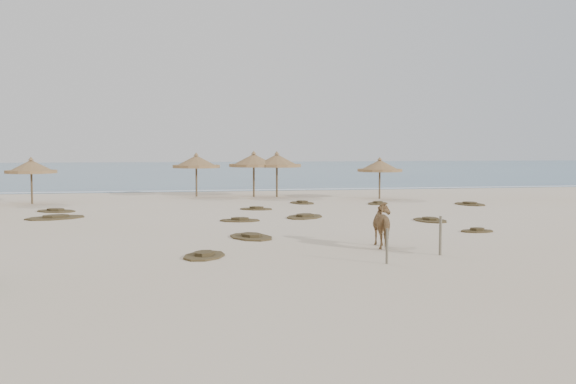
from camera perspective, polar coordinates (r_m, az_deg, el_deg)
name	(u,v)px	position (r m, az deg, el deg)	size (l,w,h in m)	color
ground	(284,235)	(24.85, -0.37, -3.85)	(160.00, 160.00, 0.00)	beige
ocean	(196,169)	(99.38, -8.17, 2.00)	(200.00, 100.00, 0.01)	#284E78
foam_line	(224,190)	(50.53, -5.67, 0.13)	(70.00, 0.60, 0.01)	silver
palapa_1	(31,167)	(41.34, -21.86, 2.05)	(3.77, 3.77, 2.83)	brown
palapa_2	(196,162)	(44.46, -8.16, 2.63)	(3.47, 3.47, 3.05)	brown
palapa_3	(254,161)	(43.80, -3.06, 2.76)	(4.45, 4.45, 3.16)	brown
palapa_4	(277,161)	(43.75, -1.00, 2.74)	(4.16, 4.16, 3.14)	brown
palapa_5	(380,166)	(42.49, 8.16, 2.27)	(3.49, 3.49, 2.76)	brown
horse	(385,225)	(22.03, 8.66, -2.96)	(0.80, 1.76, 1.48)	#9C7546
fence_post_near	(387,246)	(18.94, 8.79, -4.78)	(0.08, 0.08, 1.03)	#6B6350
fence_post_far	(440,236)	(20.76, 13.39, -3.79)	(0.09, 0.09, 1.24)	#6B6350
scrub_1	(55,217)	(32.59, -19.98, -2.13)	(3.40, 3.00, 0.16)	#4E3B22
scrub_2	(240,220)	(29.62, -4.30, -2.49)	(2.05, 1.51, 0.16)	#4E3B22
scrub_3	(305,216)	(31.07, 1.48, -2.18)	(2.68, 2.93, 0.16)	#4E3B22
scrub_4	(430,220)	(30.28, 12.52, -2.43)	(1.52, 2.19, 0.16)	#4E3B22
scrub_5	(470,204)	(39.42, 15.86, -1.02)	(1.71, 2.46, 0.16)	#4E3B22
scrub_6	(56,211)	(35.99, -19.93, -1.57)	(2.72, 2.50, 0.16)	#4E3B22
scrub_7	(302,203)	(38.78, 1.27, -0.95)	(1.80, 2.25, 0.16)	#4E3B22
scrub_9	(251,236)	(24.14, -3.30, -3.96)	(2.07, 2.56, 0.16)	#4E3B22
scrub_10	(378,203)	(38.78, 7.98, -0.98)	(1.91, 2.15, 0.16)	#4E3B22
scrub_11	(204,255)	(20.14, -7.46, -5.59)	(1.82, 2.19, 0.16)	#4E3B22
scrub_12	(477,231)	(26.90, 16.45, -3.30)	(1.36, 0.89, 0.16)	#4E3B22
scrub_13	(256,209)	(35.02, -2.84, -1.48)	(2.11, 1.74, 0.16)	#4E3B22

